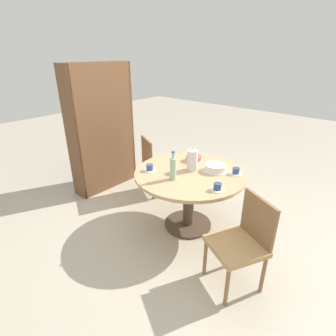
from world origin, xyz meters
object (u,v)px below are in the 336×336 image
at_px(cake_main, 215,168).
at_px(cup_c, 236,171).
at_px(chair_b, 242,241).
at_px(chair_a, 156,164).
at_px(coffee_pot, 192,160).
at_px(cake_second, 194,158).
at_px(bookshelf, 103,131).
at_px(cup_b, 150,168).
at_px(cup_a, 217,187).
at_px(water_bottle, 173,168).

relative_size(cake_main, cup_c, 1.89).
distance_m(cake_main, cup_c, 0.22).
relative_size(chair_b, cup_c, 6.02).
xyz_separation_m(chair_a, coffee_pot, (-0.30, -0.84, 0.38)).
distance_m(coffee_pot, cake_second, 0.29).
bearing_deg(chair_b, bookshelf, -161.26).
bearing_deg(cake_main, coffee_pot, 125.98).
height_order(coffee_pot, cake_main, coffee_pot).
bearing_deg(coffee_pot, chair_b, -116.83).
bearing_deg(cup_b, chair_b, -95.27).
xyz_separation_m(cup_a, cup_b, (-0.11, 0.80, 0.00)).
bearing_deg(water_bottle, cup_b, 91.43).
height_order(cup_a, cup_c, same).
height_order(chair_b, cup_b, chair_b).
distance_m(water_bottle, cup_b, 0.35).
bearing_deg(bookshelf, cup_a, 85.64).
height_order(chair_b, cup_c, chair_b).
distance_m(chair_b, cake_main, 0.92).
xyz_separation_m(chair_b, cup_c, (0.66, 0.44, 0.28)).
xyz_separation_m(chair_b, cup_b, (0.11, 1.21, 0.28)).
relative_size(cake_main, cake_second, 1.23).
bearing_deg(chair_a, cake_main, -161.39).
distance_m(cake_second, cup_b, 0.59).
bearing_deg(chair_a, chair_b, -176.84).
xyz_separation_m(chair_a, water_bottle, (-0.61, -0.83, 0.38)).
bearing_deg(chair_b, cake_main, 165.50).
bearing_deg(cup_c, cup_a, -175.04).
bearing_deg(cake_main, cup_b, 130.58).
height_order(chair_a, cup_c, chair_a).
relative_size(chair_b, water_bottle, 2.72).
bearing_deg(bookshelf, water_bottle, 80.66).
bearing_deg(cup_b, cake_second, -19.81).
relative_size(coffee_pot, cake_second, 1.27).
distance_m(water_bottle, cup_c, 0.70).
bearing_deg(bookshelf, cake_main, 96.88).
height_order(coffee_pot, cake_second, coffee_pot).
height_order(coffee_pot, cup_b, coffee_pot).
relative_size(cake_second, cup_a, 1.54).
bearing_deg(bookshelf, chair_b, 81.22).
bearing_deg(water_bottle, bookshelf, 80.66).
xyz_separation_m(chair_b, cake_main, (0.59, 0.65, 0.29)).
bearing_deg(chair_a, bookshelf, 52.86).
xyz_separation_m(coffee_pot, cup_c, (0.23, -0.42, -0.10)).
bearing_deg(chair_a, coffee_pot, -172.96).
bearing_deg(cake_second, cup_b, 160.19).
height_order(water_bottle, cake_main, water_bottle).
bearing_deg(cake_main, cake_second, 77.18).
bearing_deg(coffee_pot, cup_a, -115.18).
height_order(bookshelf, cake_main, bookshelf).
relative_size(chair_a, coffee_pot, 3.09).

